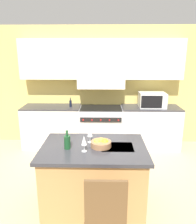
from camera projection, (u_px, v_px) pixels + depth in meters
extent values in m
plane|color=tan|center=(100.00, 193.00, 3.40)|extent=(10.00, 10.00, 0.00)
cube|color=#DBC166|center=(101.00, 86.00, 5.09)|extent=(10.00, 0.06, 2.70)
cube|color=silver|center=(101.00, 59.00, 4.73)|extent=(3.52, 0.34, 0.85)
cube|color=silver|center=(101.00, 74.00, 4.79)|extent=(1.03, 0.40, 0.60)
cube|color=silver|center=(53.00, 127.00, 5.03)|extent=(1.29, 0.62, 0.91)
cube|color=#333338|center=(51.00, 107.00, 4.90)|extent=(1.29, 0.62, 0.03)
cube|color=silver|center=(150.00, 128.00, 4.97)|extent=(1.29, 0.62, 0.91)
cube|color=#333338|center=(151.00, 108.00, 4.85)|extent=(1.29, 0.62, 0.03)
cube|color=#B7B7BC|center=(101.00, 128.00, 4.98)|extent=(0.94, 0.66, 0.92)
cube|color=black|center=(101.00, 108.00, 4.86)|extent=(0.91, 0.61, 0.01)
cube|color=black|center=(101.00, 120.00, 4.57)|extent=(0.87, 0.02, 0.09)
cylinder|color=#B21E1E|center=(83.00, 120.00, 4.57)|extent=(0.04, 0.02, 0.04)
cylinder|color=#B21E1E|center=(92.00, 120.00, 4.57)|extent=(0.04, 0.02, 0.04)
cylinder|color=#B21E1E|center=(101.00, 120.00, 4.56)|extent=(0.04, 0.02, 0.04)
cylinder|color=#B21E1E|center=(110.00, 120.00, 4.56)|extent=(0.04, 0.02, 0.04)
cylinder|color=#B21E1E|center=(118.00, 120.00, 4.55)|extent=(0.04, 0.02, 0.04)
cube|color=silver|center=(152.00, 100.00, 4.80)|extent=(0.57, 0.40, 0.32)
cube|color=black|center=(152.00, 102.00, 4.61)|extent=(0.44, 0.01, 0.27)
cube|color=#B7844C|center=(94.00, 177.00, 3.06)|extent=(1.33, 0.89, 0.85)
cube|color=#333338|center=(94.00, 148.00, 2.94)|extent=(1.42, 0.97, 0.04)
cube|color=#2D2D30|center=(117.00, 147.00, 2.93)|extent=(0.43, 0.32, 0.01)
cylinder|color=#B2B2B7|center=(116.00, 141.00, 3.11)|extent=(0.02, 0.02, 0.00)
cube|color=brown|center=(105.00, 216.00, 2.27)|extent=(0.42, 0.40, 0.04)
cube|color=brown|center=(106.00, 205.00, 2.02)|extent=(0.40, 0.04, 0.52)
cylinder|color=brown|center=(89.00, 223.00, 2.50)|extent=(0.04, 0.04, 0.45)
cylinder|color=brown|center=(121.00, 224.00, 2.50)|extent=(0.04, 0.04, 0.45)
cylinder|color=#194723|center=(67.00, 142.00, 2.86)|extent=(0.08, 0.08, 0.18)
cylinder|color=#194723|center=(67.00, 133.00, 2.82)|extent=(0.03, 0.03, 0.08)
cylinder|color=white|center=(84.00, 151.00, 2.79)|extent=(0.06, 0.06, 0.01)
cylinder|color=white|center=(84.00, 148.00, 2.78)|extent=(0.01, 0.01, 0.09)
cone|color=white|center=(84.00, 140.00, 2.75)|extent=(0.07, 0.07, 0.12)
cylinder|color=white|center=(90.00, 142.00, 3.08)|extent=(0.06, 0.06, 0.01)
cylinder|color=white|center=(90.00, 139.00, 3.07)|extent=(0.01, 0.01, 0.09)
cone|color=white|center=(90.00, 132.00, 3.04)|extent=(0.07, 0.07, 0.12)
cylinder|color=#996B47|center=(101.00, 144.00, 2.93)|extent=(0.28, 0.28, 0.08)
sphere|color=gold|center=(97.00, 142.00, 2.92)|extent=(0.10, 0.10, 0.10)
sphere|color=gold|center=(105.00, 142.00, 2.92)|extent=(0.10, 0.10, 0.10)
sphere|color=gold|center=(101.00, 141.00, 2.96)|extent=(0.09, 0.09, 0.09)
cylinder|color=black|center=(71.00, 104.00, 4.85)|extent=(0.05, 0.05, 0.14)
cylinder|color=black|center=(70.00, 99.00, 4.83)|extent=(0.02, 0.02, 0.06)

